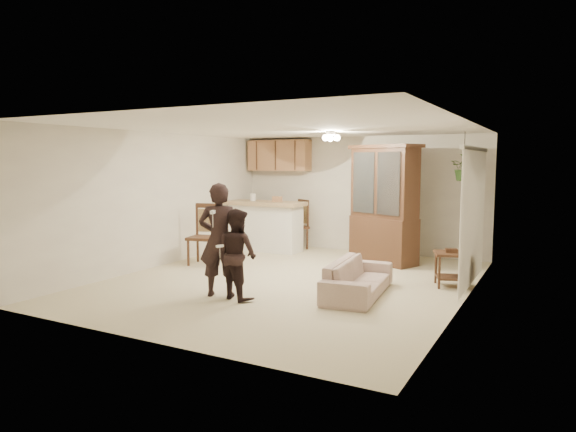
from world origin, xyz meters
The scene contains 23 objects.
floor centered at (0.00, 0.00, 0.00)m, with size 6.50×6.50×0.00m, color beige.
ceiling centered at (0.00, 0.00, 2.50)m, with size 5.50×6.50×0.02m, color white.
wall_back centered at (0.00, 3.25, 1.25)m, with size 5.50×0.02×2.50m, color beige.
wall_front centered at (0.00, -3.25, 1.25)m, with size 5.50×0.02×2.50m, color beige.
wall_left centered at (-2.75, 0.00, 1.25)m, with size 0.02×6.50×2.50m, color beige.
wall_right centered at (2.75, 0.00, 1.25)m, with size 0.02×6.50×2.50m, color beige.
breakfast_bar centered at (-1.85, 2.35, 0.50)m, with size 1.60×0.55×1.00m, color white.
bar_top centered at (-1.85, 2.35, 1.05)m, with size 1.75×0.70×0.08m, color tan.
upper_cabinets centered at (-1.90, 3.07, 2.10)m, with size 1.50×0.34×0.70m, color #956641.
vertical_blinds centered at (2.71, 0.90, 1.10)m, with size 0.06×2.30×2.10m, color silver, non-canonical shape.
ceiling_fixture centered at (0.20, 1.20, 2.40)m, with size 0.36×0.36×0.20m, color beige, non-canonical shape.
hanging_plant centered at (2.30, 2.40, 1.85)m, with size 0.43×0.37×0.48m, color #345823.
plant_cord centered at (2.30, 2.40, 2.17)m, with size 0.01×0.01×0.65m, color black.
sofa centered at (1.31, -0.31, 0.37)m, with size 1.87×0.73×0.73m, color beige.
adult centered at (-0.46, -1.31, 0.90)m, with size 0.66×0.43×1.80m, color black.
child centered at (-0.15, -1.30, 0.68)m, with size 0.66×0.51×1.35m, color black.
china_hutch centered at (0.87, 2.24, 1.12)m, with size 1.55×1.08×2.28m.
side_table centered at (2.40, 0.87, 0.28)m, with size 0.63×0.63×0.60m.
chair_bar centered at (-2.11, 0.45, 0.33)m, with size 0.62×0.62×1.16m.
chair_hutch_left centered at (-1.38, 2.86, 0.31)m, with size 0.68×0.68×1.11m.
chair_hutch_right centered at (0.80, 2.80, 0.26)m, with size 0.41×0.41×0.94m.
controller_adult centered at (-0.31, -1.66, 1.27)m, with size 0.04×0.14×0.04m, color white.
controller_child centered at (-0.25, -1.59, 0.80)m, with size 0.03×0.11×0.03m, color white.
Camera 1 is at (3.88, -7.32, 1.95)m, focal length 32.00 mm.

